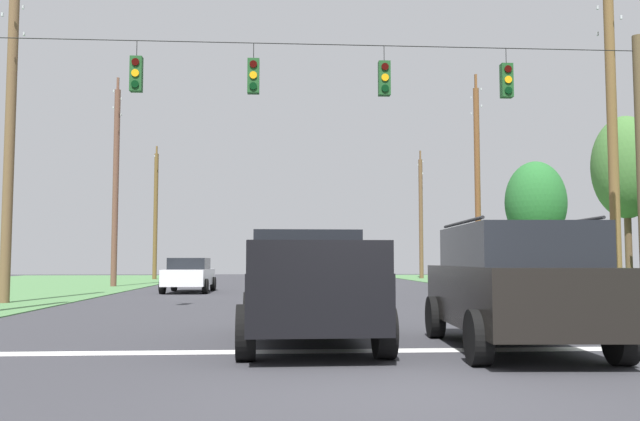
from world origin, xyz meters
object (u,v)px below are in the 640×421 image
at_px(utility_pole_far_right, 477,181).
at_px(tree_roadside_right, 536,203).
at_px(utility_pole_mid_right, 613,139).
at_px(utility_pole_distant_right, 116,182).
at_px(utility_pole_distant_left, 156,214).
at_px(utility_pole_far_left, 10,138).
at_px(suv_black, 514,283).
at_px(utility_pole_near_left, 421,216).
at_px(overhead_signal_span, 318,151).
at_px(distant_car_crossing_white, 189,274).
at_px(pickup_truck, 307,287).
at_px(tree_roadside_left, 626,168).

bearing_deg(utility_pole_far_right, tree_roadside_right, -3.69).
xyz_separation_m(utility_pole_mid_right, utility_pole_distant_right, (-19.58, 15.55, 0.23)).
bearing_deg(utility_pole_far_right, utility_pole_distant_left, 143.65).
height_order(utility_pole_far_left, utility_pole_distant_left, utility_pole_far_left).
bearing_deg(tree_roadside_right, suv_black, -112.49).
distance_m(utility_pole_near_left, tree_roadside_right, 16.09).
bearing_deg(tree_roadside_right, overhead_signal_span, -126.89).
distance_m(distant_car_crossing_white, utility_pole_mid_right, 18.03).
xyz_separation_m(pickup_truck, tree_roadside_left, (14.81, 16.59, 4.52)).
bearing_deg(suv_black, tree_roadside_left, 56.87).
distance_m(distant_car_crossing_white, utility_pole_far_left, 10.14).
height_order(utility_pole_mid_right, utility_pole_far_left, utility_pole_far_left).
bearing_deg(distant_car_crossing_white, tree_roadside_left, -5.52).
bearing_deg(utility_pole_far_left, utility_pole_far_right, 32.24).
height_order(utility_pole_near_left, tree_roadside_right, utility_pole_near_left).
distance_m(pickup_truck, utility_pole_near_left, 40.68).
distance_m(utility_pole_far_right, tree_roadside_right, 3.33).
distance_m(distant_car_crossing_white, tree_roadside_left, 19.87).
height_order(distant_car_crossing_white, utility_pole_mid_right, utility_pole_mid_right).
relative_size(utility_pole_near_left, tree_roadside_left, 1.27).
bearing_deg(tree_roadside_right, utility_pole_far_right, 176.31).
bearing_deg(pickup_truck, utility_pole_mid_right, 41.54).
relative_size(overhead_signal_span, utility_pole_distant_right, 1.63).
distance_m(overhead_signal_span, tree_roadside_left, 17.64).
xyz_separation_m(distant_car_crossing_white, tree_roadside_right, (17.76, 4.80, 3.69)).
height_order(suv_black, tree_roadside_left, tree_roadside_left).
bearing_deg(tree_roadside_right, utility_pole_distant_right, 176.22).
height_order(pickup_truck, utility_pole_far_right, utility_pole_far_right).
height_order(utility_pole_near_left, utility_pole_distant_right, utility_pole_distant_right).
distance_m(overhead_signal_span, pickup_truck, 7.12).
bearing_deg(utility_pole_far_right, utility_pole_distant_right, 176.20).
bearing_deg(utility_pole_far_left, tree_roadside_right, 28.19).
relative_size(overhead_signal_span, tree_roadside_left, 2.37).
relative_size(utility_pole_far_right, utility_pole_distant_right, 1.02).
bearing_deg(utility_pole_near_left, suv_black, -100.27).
bearing_deg(overhead_signal_span, tree_roadside_left, 36.06).
distance_m(overhead_signal_span, utility_pole_distant_right, 20.97).
bearing_deg(tree_roadside_right, tree_roadside_left, -77.61).
xyz_separation_m(suv_black, utility_pole_distant_left, (-12.71, 38.99, 3.71)).
xyz_separation_m(utility_pole_mid_right, tree_roadside_left, (4.44, 7.41, 0.11)).
relative_size(pickup_truck, utility_pole_distant_right, 0.48).
distance_m(utility_pole_distant_right, tree_roadside_right, 22.64).
distance_m(distant_car_crossing_white, utility_pole_far_right, 16.23).
bearing_deg(distant_car_crossing_white, utility_pole_mid_right, -32.09).
height_order(pickup_truck, utility_pole_far_left, utility_pole_far_left).
bearing_deg(utility_pole_distant_left, overhead_signal_span, -72.48).
relative_size(utility_pole_mid_right, utility_pole_distant_left, 1.10).
height_order(pickup_truck, utility_pole_mid_right, utility_pole_mid_right).
distance_m(pickup_truck, tree_roadside_right, 27.04).
bearing_deg(suv_black, utility_pole_far_left, 136.48).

